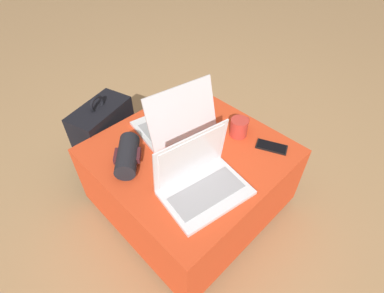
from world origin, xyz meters
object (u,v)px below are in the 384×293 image
coffee_mug (239,127)px  laptop_far (176,120)px  cell_phone (272,147)px  backpack (105,140)px  wrist_brace (127,156)px  laptop_near (201,180)px

coffee_mug → laptop_far: bearing=128.2°
cell_phone → backpack: bearing=94.5°
wrist_brace → coffee_mug: (0.50, -0.22, 0.00)m
wrist_brace → coffee_mug: 0.54m
laptop_near → cell_phone: 0.42m
laptop_near → backpack: size_ratio=0.71×
laptop_near → backpack: (-0.03, 0.74, -0.25)m
laptop_far → wrist_brace: 0.31m
laptop_far → wrist_brace: laptop_far is taller
laptop_far → wrist_brace: (-0.31, -0.02, -0.01)m
wrist_brace → coffee_mug: size_ratio=1.79×
laptop_far → coffee_mug: (0.19, -0.24, -0.01)m
cell_phone → coffee_mug: size_ratio=1.28×
laptop_far → backpack: (-0.21, 0.39, -0.25)m
laptop_far → cell_phone: bearing=129.5°
laptop_far → backpack: laptop_far is taller
backpack → wrist_brace: bearing=60.5°
coffee_mug → backpack: bearing=122.5°
laptop_far → laptop_near: bearing=73.0°
wrist_brace → laptop_near: bearing=-69.1°
backpack → coffee_mug: size_ratio=4.28×
laptop_far → backpack: 0.51m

